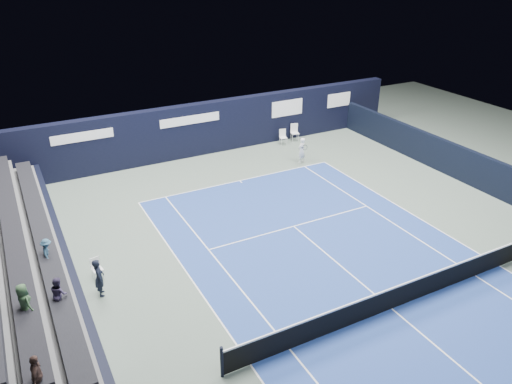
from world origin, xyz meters
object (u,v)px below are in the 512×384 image
(tennis_net, at_px, (394,297))
(folding_chair_back_a, at_px, (294,129))
(folding_chair_back_b, at_px, (283,136))
(tennis_player, at_px, (302,150))
(line_judge_chair, at_px, (96,267))

(tennis_net, bearing_deg, folding_chair_back_a, 69.59)
(folding_chair_back_a, distance_m, folding_chair_back_b, 1.09)
(folding_chair_back_a, distance_m, tennis_net, 16.98)
(tennis_player, bearing_deg, folding_chair_back_b, 78.69)
(tennis_net, height_order, tennis_player, tennis_player)
(folding_chair_back_a, height_order, folding_chair_back_b, folding_chair_back_a)
(folding_chair_back_a, xyz_separation_m, folding_chair_back_b, (-1.04, -0.31, -0.17))
(folding_chair_back_b, bearing_deg, tennis_player, -88.25)
(tennis_player, bearing_deg, line_judge_chair, -155.46)
(folding_chair_back_a, height_order, line_judge_chair, folding_chair_back_a)
(line_judge_chair, relative_size, tennis_player, 0.56)
(folding_chair_back_a, relative_size, line_judge_chair, 1.28)
(folding_chair_back_b, xyz_separation_m, tennis_player, (-0.63, -3.14, 0.21))
(line_judge_chair, distance_m, tennis_net, 10.81)
(folding_chair_back_b, bearing_deg, line_judge_chair, -133.17)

